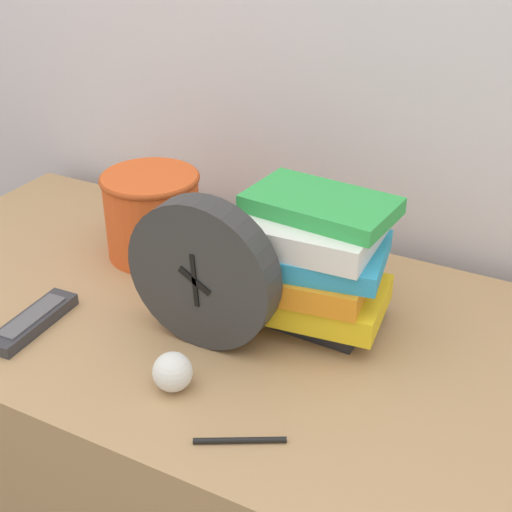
# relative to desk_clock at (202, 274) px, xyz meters

# --- Properties ---
(desk) EXTENTS (1.32, 0.67, 0.75)m
(desk) POSITION_rel_desk_clock_xyz_m (-0.03, 0.07, -0.50)
(desk) COLOR tan
(desk) RESTS_ON ground_plane
(desk_clock) EXTENTS (0.24, 0.05, 0.24)m
(desk_clock) POSITION_rel_desk_clock_xyz_m (0.00, 0.00, 0.00)
(desk_clock) COLOR #333333
(desk_clock) RESTS_ON desk
(book_stack) EXTENTS (0.26, 0.20, 0.22)m
(book_stack) POSITION_rel_desk_clock_xyz_m (0.12, 0.13, -0.01)
(book_stack) COLOR #232328
(book_stack) RESTS_ON desk
(basket) EXTENTS (0.18, 0.18, 0.16)m
(basket) POSITION_rel_desk_clock_xyz_m (-0.23, 0.20, -0.03)
(basket) COLOR #E05623
(basket) RESTS_ON desk
(tv_remote) EXTENTS (0.06, 0.17, 0.02)m
(tv_remote) POSITION_rel_desk_clock_xyz_m (-0.27, -0.10, -0.11)
(tv_remote) COLOR #333338
(tv_remote) RESTS_ON desk
(crumpled_paper_ball) EXTENTS (0.06, 0.06, 0.06)m
(crumpled_paper_ball) POSITION_rel_desk_clock_xyz_m (0.02, -0.12, -0.09)
(crumpled_paper_ball) COLOR white
(crumpled_paper_ball) RESTS_ON desk
(pen) EXTENTS (0.11, 0.07, 0.01)m
(pen) POSITION_rel_desk_clock_xyz_m (0.16, -0.17, -0.12)
(pen) COLOR black
(pen) RESTS_ON desk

